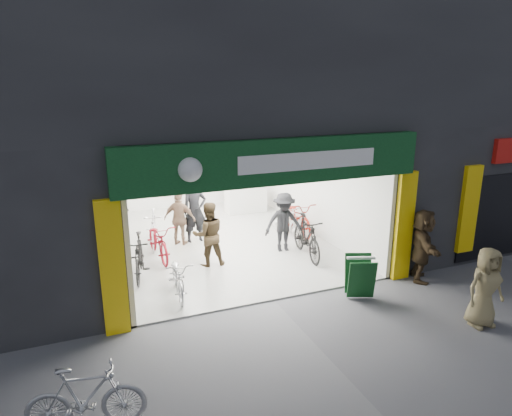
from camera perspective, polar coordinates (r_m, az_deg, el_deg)
ground at (r=10.02m, az=2.33°, el=-11.51°), size 60.00×60.00×0.00m
building at (r=13.86m, az=-2.68°, el=14.68°), size 17.00×10.27×8.00m
bike_left_front at (r=10.24m, az=-9.73°, el=-8.43°), size 0.73×1.69×0.87m
bike_left_midfront at (r=11.22m, az=-14.42°, el=-5.96°), size 0.85×1.82×1.05m
bike_left_midback at (r=12.29m, az=-12.10°, el=-4.00°), size 0.77×1.93×1.00m
bike_left_back at (r=13.21m, az=-12.66°, el=-2.54°), size 0.82×1.78×1.03m
bike_right_front at (r=12.13m, az=6.35°, el=-3.64°), size 0.78×1.95×1.14m
bike_right_mid at (r=14.03m, az=5.25°, el=-1.10°), size 0.84×2.02×1.04m
bike_right_back at (r=13.69m, az=3.76°, el=-1.52°), size 0.70×1.76×1.03m
parked_bike at (r=7.02m, az=-20.51°, el=-21.33°), size 1.65×0.75×0.96m
customer_a at (r=13.17m, az=-7.67°, el=-0.32°), size 0.73×0.51×1.92m
customer_b at (r=11.49m, az=-5.96°, el=-3.33°), size 0.87×0.71×1.68m
customer_c at (r=12.38m, az=3.50°, el=-1.87°), size 1.14×0.73×1.67m
customer_d at (r=13.01m, az=-9.51°, el=-1.38°), size 0.98×0.84×1.58m
pedestrian_near at (r=9.80m, az=26.73°, el=-8.85°), size 0.81×0.56×1.58m
pedestrian_far at (r=11.33m, az=20.07°, el=-4.40°), size 1.26×1.65×1.73m
sandwich_board at (r=10.24m, az=12.87°, el=-8.23°), size 0.76×0.77×0.90m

